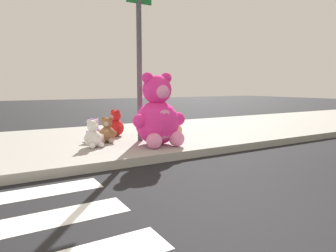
{
  "coord_description": "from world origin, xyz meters",
  "views": [
    {
      "loc": [
        -1.79,
        -1.52,
        1.33
      ],
      "look_at": [
        1.23,
        3.6,
        0.55
      ],
      "focal_mm": 32.51,
      "sensor_mm": 36.0,
      "label": 1
    }
  ],
  "objects_px": {
    "sign_pole": "(139,61)",
    "plush_pink_large": "(158,116)",
    "plush_red": "(115,126)",
    "plush_lavender": "(95,131)",
    "plush_lime": "(149,125)",
    "plush_tan": "(175,128)",
    "plush_brown": "(107,132)",
    "plush_white": "(93,136)"
  },
  "relations": [
    {
      "from": "sign_pole",
      "to": "plush_white",
      "type": "relative_size",
      "value": 5.84
    },
    {
      "from": "plush_pink_large",
      "to": "plush_brown",
      "type": "height_order",
      "value": "plush_pink_large"
    },
    {
      "from": "sign_pole",
      "to": "plush_red",
      "type": "bearing_deg",
      "value": 105.27
    },
    {
      "from": "plush_brown",
      "to": "plush_white",
      "type": "relative_size",
      "value": 1.0
    },
    {
      "from": "sign_pole",
      "to": "plush_pink_large",
      "type": "bearing_deg",
      "value": -78.61
    },
    {
      "from": "sign_pole",
      "to": "plush_tan",
      "type": "bearing_deg",
      "value": 5.47
    },
    {
      "from": "plush_pink_large",
      "to": "plush_red",
      "type": "distance_m",
      "value": 1.55
    },
    {
      "from": "plush_red",
      "to": "plush_lavender",
      "type": "height_order",
      "value": "plush_red"
    },
    {
      "from": "sign_pole",
      "to": "plush_white",
      "type": "height_order",
      "value": "sign_pole"
    },
    {
      "from": "plush_tan",
      "to": "plush_white",
      "type": "distance_m",
      "value": 2.05
    },
    {
      "from": "plush_pink_large",
      "to": "plush_lime",
      "type": "relative_size",
      "value": 2.87
    },
    {
      "from": "plush_tan",
      "to": "sign_pole",
      "type": "bearing_deg",
      "value": -174.53
    },
    {
      "from": "plush_brown",
      "to": "plush_lavender",
      "type": "relative_size",
      "value": 1.12
    },
    {
      "from": "plush_tan",
      "to": "plush_lavender",
      "type": "bearing_deg",
      "value": 164.45
    },
    {
      "from": "sign_pole",
      "to": "plush_tan",
      "type": "xyz_separation_m",
      "value": [
        0.96,
        0.09,
        -1.5
      ]
    },
    {
      "from": "plush_pink_large",
      "to": "plush_red",
      "type": "bearing_deg",
      "value": 103.72
    },
    {
      "from": "plush_brown",
      "to": "plush_lime",
      "type": "relative_size",
      "value": 1.08
    },
    {
      "from": "plush_white",
      "to": "plush_red",
      "type": "bearing_deg",
      "value": 51.21
    },
    {
      "from": "plush_brown",
      "to": "plush_pink_large",
      "type": "bearing_deg",
      "value": -44.55
    },
    {
      "from": "sign_pole",
      "to": "plush_lavender",
      "type": "xyz_separation_m",
      "value": [
        -0.83,
        0.59,
        -1.5
      ]
    },
    {
      "from": "plush_red",
      "to": "plush_brown",
      "type": "xyz_separation_m",
      "value": [
        -0.44,
        -0.69,
        -0.03
      ]
    },
    {
      "from": "plush_red",
      "to": "plush_lime",
      "type": "distance_m",
      "value": 0.89
    },
    {
      "from": "plush_red",
      "to": "plush_brown",
      "type": "distance_m",
      "value": 0.82
    },
    {
      "from": "sign_pole",
      "to": "plush_tan",
      "type": "distance_m",
      "value": 1.78
    },
    {
      "from": "plush_pink_large",
      "to": "plush_tan",
      "type": "distance_m",
      "value": 1.15
    },
    {
      "from": "plush_brown",
      "to": "plush_white",
      "type": "xyz_separation_m",
      "value": [
        -0.4,
        -0.36,
        0.0
      ]
    },
    {
      "from": "plush_red",
      "to": "plush_white",
      "type": "height_order",
      "value": "plush_red"
    },
    {
      "from": "plush_lime",
      "to": "plush_tan",
      "type": "bearing_deg",
      "value": -67.1
    },
    {
      "from": "sign_pole",
      "to": "plush_lime",
      "type": "distance_m",
      "value": 1.83
    },
    {
      "from": "plush_brown",
      "to": "plush_lavender",
      "type": "bearing_deg",
      "value": 110.63
    },
    {
      "from": "plush_white",
      "to": "plush_lime",
      "type": "bearing_deg",
      "value": 30.07
    },
    {
      "from": "plush_pink_large",
      "to": "plush_tan",
      "type": "xyz_separation_m",
      "value": [
        0.84,
        0.68,
        -0.38
      ]
    },
    {
      "from": "plush_red",
      "to": "plush_lime",
      "type": "relative_size",
      "value": 1.25
    },
    {
      "from": "plush_pink_large",
      "to": "plush_lavender",
      "type": "relative_size",
      "value": 2.99
    },
    {
      "from": "plush_red",
      "to": "plush_lavender",
      "type": "distance_m",
      "value": 0.66
    },
    {
      "from": "plush_red",
      "to": "plush_pink_large",
      "type": "bearing_deg",
      "value": -76.28
    },
    {
      "from": "plush_white",
      "to": "plush_lavender",
      "type": "bearing_deg",
      "value": 71.27
    },
    {
      "from": "sign_pole",
      "to": "plush_white",
      "type": "bearing_deg",
      "value": -171.23
    },
    {
      "from": "plush_red",
      "to": "plush_white",
      "type": "xyz_separation_m",
      "value": [
        -0.84,
        -1.05,
        -0.03
      ]
    },
    {
      "from": "plush_brown",
      "to": "plush_lime",
      "type": "bearing_deg",
      "value": 25.88
    },
    {
      "from": "sign_pole",
      "to": "plush_white",
      "type": "distance_m",
      "value": 1.84
    },
    {
      "from": "plush_red",
      "to": "plush_brown",
      "type": "bearing_deg",
      "value": -122.37
    }
  ]
}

